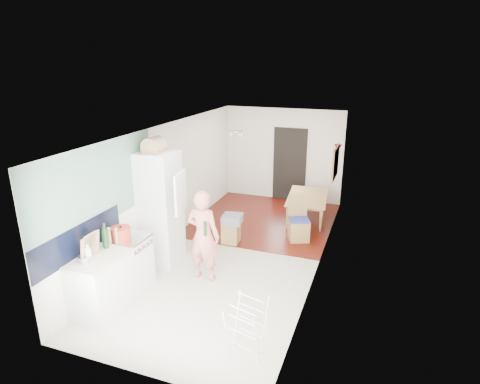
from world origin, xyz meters
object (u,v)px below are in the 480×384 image
Objects in this scene: dining_table at (308,209)px; stool at (231,233)px; person at (203,228)px; dining_chair at (299,219)px; drying_rack at (246,329)px.

dining_table is 3.11× the size of stool.
dining_table reaches higher than stool.
person is 2.00× the size of dining_chair.
dining_chair is 3.74m from drying_rack.
dining_chair is at bearing 24.77° from stool.
drying_rack reaches higher than dining_table.
drying_rack reaches higher than stool.
stool is at bearing 130.05° from drying_rack.
drying_rack is at bearing 132.87° from person.
dining_table is at bearing -106.55° from person.
dining_table is 2.28m from stool.
person is at bearing 145.47° from drying_rack.
dining_chair is at bearing -117.42° from person.
dining_table is 1.30m from dining_chair.
person is 2.18m from drying_rack.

